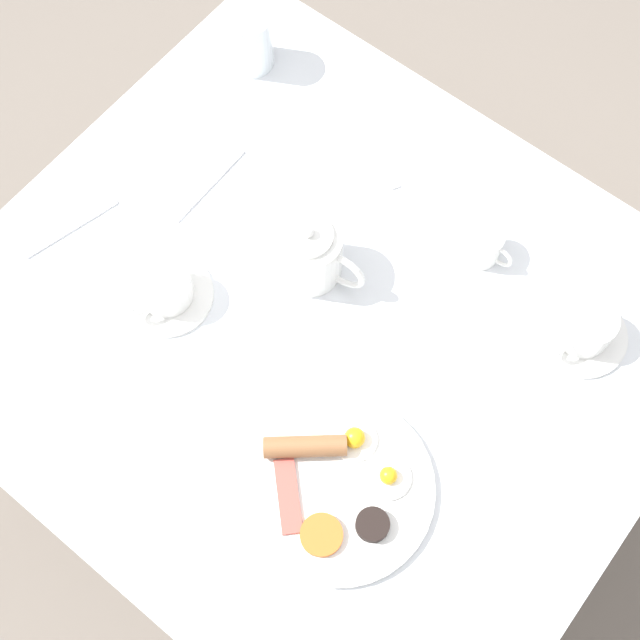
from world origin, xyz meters
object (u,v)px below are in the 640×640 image
Objects in this scene: knife_by_plate at (368,139)px; breakfast_plate at (337,484)px; spoon_for_tea at (71,227)px; water_glass_tall at (250,40)px; creamer_jug at (482,245)px; teapot_near at (310,253)px; teacup_with_saucer_left at (165,288)px; fork_by_plate at (209,184)px; teacup_with_saucer_right at (585,328)px.

breakfast_plate is at bearing -57.16° from knife_by_plate.
water_glass_tall is at bearing 88.16° from spoon_for_tea.
creamer_jug is 0.53× the size of spoon_for_tea.
teapot_near is 0.26m from knife_by_plate.
teacup_with_saucer_left is 0.20m from fork_by_plate.
teacup_with_saucer_left is at bearing -66.24° from water_glass_tall.
teacup_with_saucer_left is 1.30× the size of water_glass_tall.
teapot_near reaches higher than knife_by_plate.
knife_by_plate is 0.50m from spoon_for_tea.
breakfast_plate is 3.10× the size of creamer_jug.
teapot_near reaches higher than water_glass_tall.
spoon_for_tea is (-0.12, -0.19, 0.00)m from fork_by_plate.
water_glass_tall is 0.66× the size of spoon_for_tea.
fork_by_plate and spoon_for_tea have the same top height.
creamer_jug is 0.52× the size of fork_by_plate.
spoon_for_tea is (-0.34, -0.18, -0.05)m from teapot_near.
knife_by_plate is at bearing 122.84° from breakfast_plate.
water_glass_tall reaches higher than creamer_jug.
teacup_with_saucer_left reaches higher than spoon_for_tea.
knife_by_plate is (0.25, -0.00, -0.05)m from water_glass_tall.
teacup_with_saucer_left and teacup_with_saucer_right have the same top height.
teacup_with_saucer_left reaches higher than breakfast_plate.
breakfast_plate is 1.63× the size of fork_by_plate.
teacup_with_saucer_left is 0.20m from spoon_for_tea.
creamer_jug is (0.33, 0.35, 0.00)m from teacup_with_saucer_left.
teacup_with_saucer_left is 0.86× the size of spoon_for_tea.
water_glass_tall is 0.56× the size of knife_by_plate.
teapot_near is at bearing -73.41° from knife_by_plate.
knife_by_plate is at bearing -81.30° from teapot_near.
water_glass_tall is (-0.32, 0.25, 0.00)m from teapot_near.
breakfast_plate is 1.40× the size of teapot_near.
breakfast_plate is at bearing -6.20° from spoon_for_tea.
teapot_near is 0.42m from teacup_with_saucer_right.
creamer_jug reaches higher than knife_by_plate.
teapot_near is (-0.24, 0.24, 0.04)m from breakfast_plate.
water_glass_tall is at bearing 113.76° from teacup_with_saucer_left.
water_glass_tall is 1.24× the size of creamer_jug.
teapot_near is 1.37× the size of teacup_with_saucer_left.
teacup_with_saucer_right is at bearing -6.18° from creamer_jug.
water_glass_tall reaches higher than teacup_with_saucer_left.
breakfast_plate is at bearing -10.33° from teacup_with_saucer_left.
teacup_with_saucer_right is at bearing -10.16° from knife_by_plate.
teacup_with_saucer_right is at bearing -165.02° from teapot_near.
teacup_with_saucer_right is 1.30× the size of water_glass_tall.
water_glass_tall is 0.65× the size of fork_by_plate.
creamer_jug reaches higher than breakfast_plate.
teacup_with_saucer_left is at bearing -99.24° from knife_by_plate.
teapot_near is 0.26m from creamer_jug.
knife_by_plate is at bearing 56.97° from fork_by_plate.
water_glass_tall is (-0.56, 0.49, 0.04)m from breakfast_plate.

